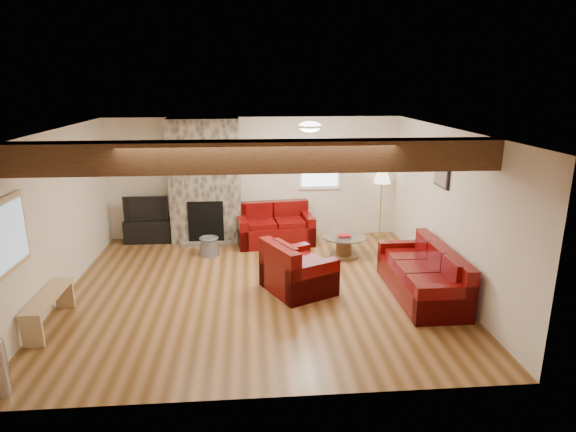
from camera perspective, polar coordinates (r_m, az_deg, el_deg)
The scene contains 17 objects.
room at distance 7.34m, azimuth -3.62°, elevation 0.33°, with size 8.00×8.00×8.00m.
oak_beam at distance 5.89m, azimuth -3.54°, elevation 7.07°, with size 6.00×0.36×0.38m, color black.
chimney_breast at distance 9.81m, azimuth -9.79°, elevation 3.88°, with size 1.40×0.67×2.50m.
back_window at distance 10.03m, azimuth 3.80°, elevation 6.25°, with size 0.90×0.08×1.10m, color silver, non-canonical shape.
hatch_window at distance 6.50m, azimuth -30.44°, elevation -2.07°, with size 0.08×1.00×0.90m, color #A67F57, non-canonical shape.
ceiling_dome at distance 8.08m, azimuth 2.60°, elevation 10.35°, with size 0.40×0.40×0.18m, color white, non-canonical shape.
artwork_back at distance 9.90m, azimuth -3.12°, elevation 7.02°, with size 0.42×0.06×0.52m, color black, non-canonical shape.
artwork_right at distance 8.12m, azimuth 17.71°, elevation 4.73°, with size 0.06×0.55×0.42m, color black, non-canonical shape.
sofa_three at distance 7.67m, azimuth 15.54°, elevation -6.36°, with size 1.99×0.83×0.77m, color #410405, non-canonical shape.
loveseat at distance 9.73m, azimuth -1.56°, elevation -0.98°, with size 1.51×0.87×0.80m, color #410405, non-canonical shape.
armchair_red at distance 7.55m, azimuth 1.25°, elevation -5.96°, with size 1.00×0.88×0.81m, color #410405, non-canonical shape.
coffee_table at distance 9.10m, azimuth 6.64°, elevation -3.59°, with size 0.82×0.82×0.43m.
tv_cabinet at distance 10.27m, azimuth -16.20°, elevation -1.69°, with size 0.94×0.37×0.47m, color black.
television at distance 10.14m, azimuth -16.41°, elevation 0.95°, with size 0.88×0.12×0.51m, color black.
floor_lamp at distance 10.19m, azimuth 11.09°, elevation 4.15°, with size 0.36×0.36×1.41m.
pine_bench at distance 7.31m, azimuth -26.42°, elevation -10.00°, with size 0.28×1.19×0.45m, color #A67F57, non-canonical shape.
coal_bucket at distance 9.25m, azimuth -9.32°, elevation -3.52°, with size 0.38×0.38×0.35m, color slate, non-canonical shape.
Camera 1 is at (-0.12, -7.08, 3.19)m, focal length 30.00 mm.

